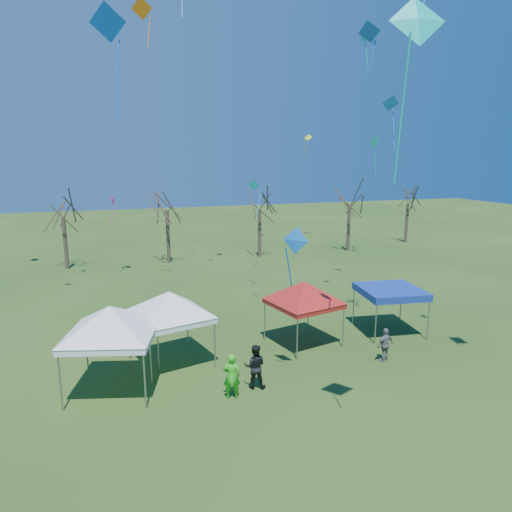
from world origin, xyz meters
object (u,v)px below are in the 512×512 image
Objects in this scene: tree_2 at (166,191)px; person_dark at (255,366)px; tent_red at (304,286)px; tent_white_mid at (169,297)px; tent_blue at (391,292)px; tree_3 at (260,192)px; person_grey at (385,345)px; tent_white_west at (110,312)px; tree_4 at (350,190)px; tree_5 at (409,190)px; person_green at (232,376)px; tree_1 at (61,199)px.

person_dark is at bearing -89.72° from tree_2.
tent_red reaches higher than person_dark.
tent_white_mid reaches higher than tent_blue.
tree_2 is 1.91× the size of tent_white_mid.
tree_3 is 23.74m from person_grey.
tree_3 is 4.34× the size of person_dark.
tent_white_west is 1.08× the size of tent_red.
tree_4 is 1.78× the size of tent_white_west.
tree_3 is 2.29× the size of tent_blue.
tree_3 is at bearing 77.07° from tent_red.
tree_5 reaches higher than tent_white_west.
person_green is (-4.79, -3.97, -2.09)m from tent_red.
tree_3 is 5.03× the size of person_grey.
tent_white_west is at bearing -172.36° from tent_blue.
tree_3 is at bearing -173.48° from tree_5.
tent_red is at bearing -126.86° from person_green.
tent_red is (12.20, -20.62, -2.80)m from tree_1.
tree_5 is at bearing 37.33° from tent_white_west.
tent_blue is (-17.29, -22.02, -3.52)m from tree_5.
tree_1 is 24.13m from tent_red.
person_grey is at bearing -127.97° from tree_5.
tree_3 is 20.38m from tent_blue.
tent_white_west is at bearing -136.45° from tree_4.
person_grey is (-11.22, -23.02, -5.27)m from tree_4.
person_green is at bearing -65.08° from tent_white_mid.
tent_white_mid is at bearing -30.98° from person_grey.
tree_2 is 1.03× the size of tree_3.
tree_1 is 4.19× the size of person_green.
tree_2 is 1.85× the size of tent_white_west.
tent_white_mid is 4.91m from person_dark.
tree_2 reaches higher than tent_blue.
tree_5 is 31.46m from tent_red.
person_grey is (11.77, -1.18, -2.48)m from tent_white_west.
person_dark is (-8.68, -3.50, -1.30)m from tent_blue.
tent_blue is at bearing -128.14° from tree_5.
tent_white_mid is 6.56m from tent_red.
tree_4 is at bearing -114.52° from person_green.
tent_white_west is 9.26m from tent_red.
tree_5 is at bearing 3.70° from tree_2.
tree_5 is 4.14× the size of person_green.
tree_5 is at bearing 6.52° from tree_3.
tent_red is at bearing -179.80° from tent_blue.
tent_white_west reaches higher than tent_white_mid.
tree_4 reaches higher than tree_1.
tent_blue is at bearing -66.61° from tree_2.
tree_1 is at bearing 97.95° from tent_white_west.
tent_white_mid is (-2.75, -20.53, -3.15)m from tree_2.
tree_4 reaches higher than person_grey.
person_green reaches higher than person_grey.
tree_4 is 8.62m from tree_5.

